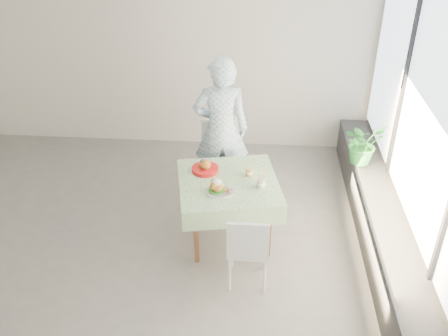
# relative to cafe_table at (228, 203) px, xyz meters

# --- Properties ---
(floor) EXTENTS (6.00, 6.00, 0.00)m
(floor) POSITION_rel_cafe_table_xyz_m (-1.13, -0.24, -0.46)
(floor) COLOR #605E5B
(floor) RESTS_ON ground
(wall_back) EXTENTS (6.00, 0.02, 2.80)m
(wall_back) POSITION_rel_cafe_table_xyz_m (-1.13, 2.26, 0.94)
(wall_back) COLOR beige
(wall_back) RESTS_ON ground
(wall_right) EXTENTS (0.02, 5.00, 2.80)m
(wall_right) POSITION_rel_cafe_table_xyz_m (1.87, -0.24, 0.94)
(wall_right) COLOR beige
(wall_right) RESTS_ON ground
(window_pane) EXTENTS (0.01, 4.80, 2.18)m
(window_pane) POSITION_rel_cafe_table_xyz_m (1.84, -0.24, 1.19)
(window_pane) COLOR #D1E0F9
(window_pane) RESTS_ON ground
(window_ledge) EXTENTS (0.40, 4.80, 0.50)m
(window_ledge) POSITION_rel_cafe_table_xyz_m (1.67, -0.24, -0.21)
(window_ledge) COLOR black
(window_ledge) RESTS_ON ground
(cafe_table) EXTENTS (1.22, 1.22, 0.74)m
(cafe_table) POSITION_rel_cafe_table_xyz_m (0.00, 0.00, 0.00)
(cafe_table) COLOR brown
(cafe_table) RESTS_ON ground
(chair_far) EXTENTS (0.56, 0.56, 0.97)m
(chair_far) POSITION_rel_cafe_table_xyz_m (-0.13, 0.85, -0.16)
(chair_far) COLOR white
(chair_far) RESTS_ON ground
(chair_near) EXTENTS (0.40, 0.40, 0.84)m
(chair_near) POSITION_rel_cafe_table_xyz_m (0.24, -0.70, -0.20)
(chair_near) COLOR white
(chair_near) RESTS_ON ground
(diner) EXTENTS (0.72, 0.52, 1.83)m
(diner) POSITION_rel_cafe_table_xyz_m (-0.15, 0.86, 0.45)
(diner) COLOR #80AECD
(diner) RESTS_ON ground
(main_dish) EXTENTS (0.30, 0.30, 0.15)m
(main_dish) POSITION_rel_cafe_table_xyz_m (-0.09, -0.22, 0.33)
(main_dish) COLOR white
(main_dish) RESTS_ON cafe_table
(juice_cup_orange) EXTENTS (0.09, 0.09, 0.24)m
(juice_cup_orange) POSITION_rel_cafe_table_xyz_m (0.22, 0.13, 0.34)
(juice_cup_orange) COLOR white
(juice_cup_orange) RESTS_ON cafe_table
(juice_cup_lemonade) EXTENTS (0.10, 0.10, 0.28)m
(juice_cup_lemonade) POSITION_rel_cafe_table_xyz_m (0.35, -0.10, 0.35)
(juice_cup_lemonade) COLOR white
(juice_cup_lemonade) RESTS_ON cafe_table
(second_dish) EXTENTS (0.29, 0.29, 0.14)m
(second_dish) POSITION_rel_cafe_table_xyz_m (-0.27, 0.18, 0.32)
(second_dish) COLOR #B41312
(second_dish) RESTS_ON cafe_table
(potted_plant) EXTENTS (0.62, 0.59, 0.53)m
(potted_plant) POSITION_rel_cafe_table_xyz_m (1.56, 0.94, 0.30)
(potted_plant) COLOR #277630
(potted_plant) RESTS_ON window_ledge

